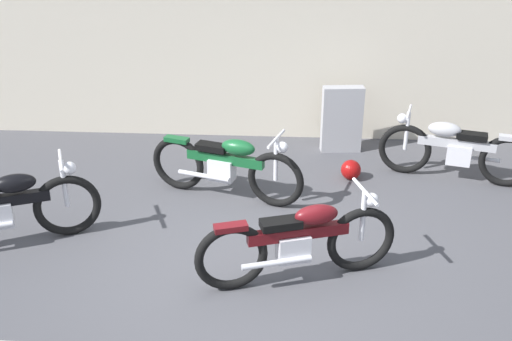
{
  "coord_description": "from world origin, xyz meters",
  "views": [
    {
      "loc": [
        0.41,
        -5.53,
        3.8
      ],
      "look_at": [
        -0.01,
        1.27,
        0.55
      ],
      "focal_mm": 42.02,
      "sensor_mm": 36.0,
      "label": 1
    }
  ],
  "objects_px": {
    "motorcycle_maroon": "(300,241)",
    "motorcycle_black": "(3,209)",
    "stone_marker": "(342,119)",
    "motorcycle_green": "(227,166)",
    "helmet": "(351,170)",
    "motorcycle_silver": "(454,149)"
  },
  "relations": [
    {
      "from": "motorcycle_green",
      "to": "motorcycle_silver",
      "type": "xyz_separation_m",
      "value": [
        3.13,
        0.75,
        -0.01
      ]
    },
    {
      "from": "helmet",
      "to": "motorcycle_silver",
      "type": "distance_m",
      "value": 1.46
    },
    {
      "from": "motorcycle_silver",
      "to": "motorcycle_black",
      "type": "relative_size",
      "value": 1.0
    },
    {
      "from": "motorcycle_maroon",
      "to": "motorcycle_black",
      "type": "bearing_deg",
      "value": 154.56
    },
    {
      "from": "stone_marker",
      "to": "motorcycle_maroon",
      "type": "distance_m",
      "value": 3.55
    },
    {
      "from": "helmet",
      "to": "motorcycle_green",
      "type": "xyz_separation_m",
      "value": [
        -1.7,
        -0.66,
        0.32
      ]
    },
    {
      "from": "motorcycle_green",
      "to": "helmet",
      "type": "bearing_deg",
      "value": 38.61
    },
    {
      "from": "motorcycle_black",
      "to": "helmet",
      "type": "bearing_deg",
      "value": 3.27
    },
    {
      "from": "motorcycle_green",
      "to": "motorcycle_silver",
      "type": "relative_size",
      "value": 1.01
    },
    {
      "from": "helmet",
      "to": "motorcycle_silver",
      "type": "xyz_separation_m",
      "value": [
        1.43,
        0.09,
        0.32
      ]
    },
    {
      "from": "motorcycle_maroon",
      "to": "motorcycle_black",
      "type": "height_order",
      "value": "motorcycle_black"
    },
    {
      "from": "motorcycle_silver",
      "to": "motorcycle_maroon",
      "type": "bearing_deg",
      "value": 64.32
    },
    {
      "from": "motorcycle_green",
      "to": "motorcycle_maroon",
      "type": "bearing_deg",
      "value": -44.67
    },
    {
      "from": "stone_marker",
      "to": "motorcycle_silver",
      "type": "bearing_deg",
      "value": -31.65
    },
    {
      "from": "helmet",
      "to": "motorcycle_maroon",
      "type": "xyz_separation_m",
      "value": [
        -0.75,
        -2.46,
        0.33
      ]
    },
    {
      "from": "motorcycle_green",
      "to": "motorcycle_maroon",
      "type": "height_order",
      "value": "motorcycle_maroon"
    },
    {
      "from": "stone_marker",
      "to": "helmet",
      "type": "distance_m",
      "value": 1.09
    },
    {
      "from": "helmet",
      "to": "motorcycle_silver",
      "type": "bearing_deg",
      "value": 3.67
    },
    {
      "from": "motorcycle_green",
      "to": "stone_marker",
      "type": "bearing_deg",
      "value": 63.46
    },
    {
      "from": "motorcycle_maroon",
      "to": "motorcycle_black",
      "type": "relative_size",
      "value": 1.01
    },
    {
      "from": "motorcycle_silver",
      "to": "motorcycle_maroon",
      "type": "relative_size",
      "value": 0.99
    },
    {
      "from": "stone_marker",
      "to": "motorcycle_silver",
      "type": "xyz_separation_m",
      "value": [
        1.51,
        -0.93,
        -0.06
      ]
    }
  ]
}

